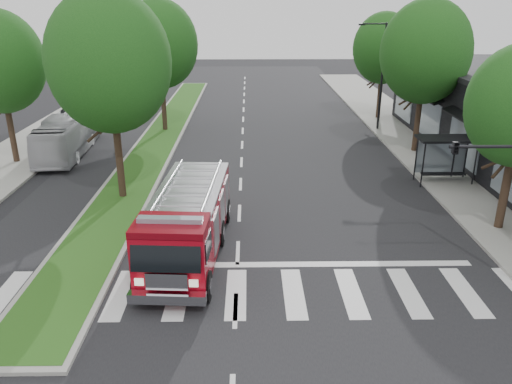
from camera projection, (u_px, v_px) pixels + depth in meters
ground at (238, 253)px, 20.10m from camera, size 140.00×140.00×0.00m
sidewalk_right at (451, 170)px, 29.58m from camera, size 5.00×80.00×0.15m
median at (161, 137)px, 36.78m from camera, size 3.00×50.00×0.15m
bus_shelter at (446, 147)px, 27.12m from camera, size 3.20×1.60×2.61m
tree_right_mid at (426, 52)px, 30.98m from camera, size 5.60×5.60×9.72m
tree_right_far at (384, 48)px, 40.54m from camera, size 5.00×5.00×8.73m
tree_median_near at (109, 62)px, 23.16m from camera, size 5.80×5.80×10.16m
tree_median_far at (160, 44)px, 36.33m from camera, size 5.60×5.60×9.72m
streetlight_right_far at (380, 72)px, 37.28m from camera, size 2.11×0.20×8.00m
fire_engine at (188, 222)px, 19.52m from camera, size 3.06×8.55×2.92m
city_bus at (69, 134)px, 32.73m from camera, size 2.87×9.53×2.62m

